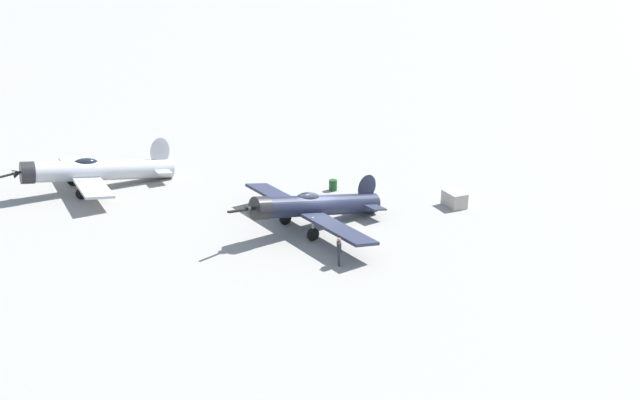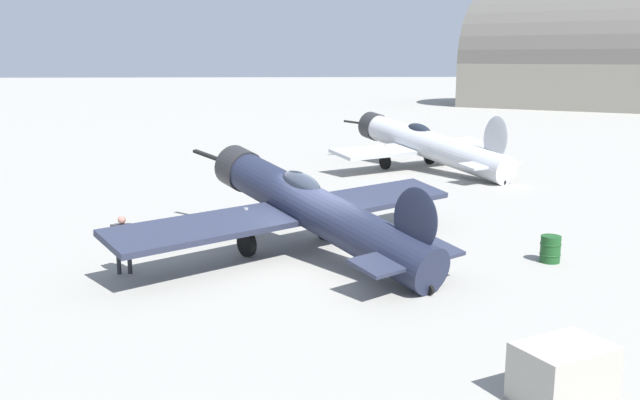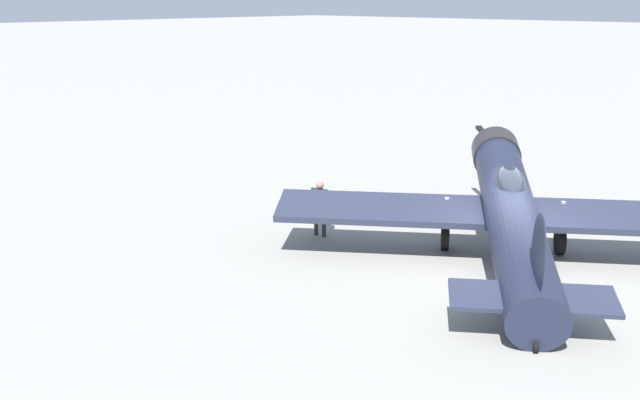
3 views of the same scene
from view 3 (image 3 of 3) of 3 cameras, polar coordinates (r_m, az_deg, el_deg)
ground_plane at (r=19.17m, az=14.68°, el=-5.60°), size 400.00×400.00×0.00m
airplane_foreground at (r=19.18m, az=14.81°, el=-0.88°), size 10.97×9.58×3.02m
ground_crew_mechanic at (r=21.07m, az=0.00°, el=-0.24°), size 0.65×0.26×1.66m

